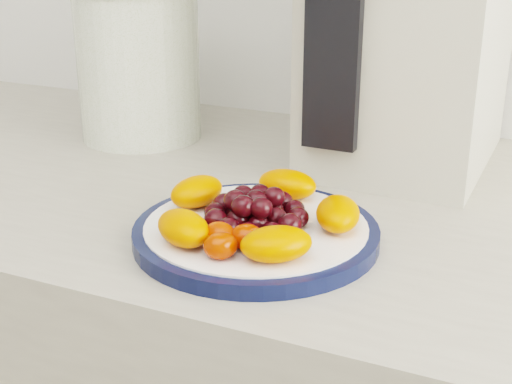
% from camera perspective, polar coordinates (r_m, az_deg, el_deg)
% --- Properties ---
extents(plate_rim, '(0.23, 0.23, 0.01)m').
position_cam_1_polar(plate_rim, '(0.68, -0.00, -3.34)').
color(plate_rim, '#0B1335').
rests_on(plate_rim, counter).
extents(plate_face, '(0.21, 0.21, 0.02)m').
position_cam_1_polar(plate_face, '(0.68, -0.00, -3.26)').
color(plate_face, white).
rests_on(plate_face, counter).
extents(canister, '(0.18, 0.18, 0.20)m').
position_cam_1_polar(canister, '(1.00, -9.37, 9.85)').
color(canister, '#4C6411').
rests_on(canister, counter).
extents(appliance_body, '(0.21, 0.28, 0.35)m').
position_cam_1_polar(appliance_body, '(0.90, 12.56, 13.34)').
color(appliance_body, beige).
rests_on(appliance_body, counter).
extents(appliance_panel, '(0.06, 0.02, 0.26)m').
position_cam_1_polar(appliance_panel, '(0.77, 6.28, 12.88)').
color(appliance_panel, black).
rests_on(appliance_panel, appliance_body).
extents(fruit_plate, '(0.20, 0.20, 0.04)m').
position_cam_1_polar(fruit_plate, '(0.67, -0.17, -1.66)').
color(fruit_plate, '#FF5700').
rests_on(fruit_plate, plate_face).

